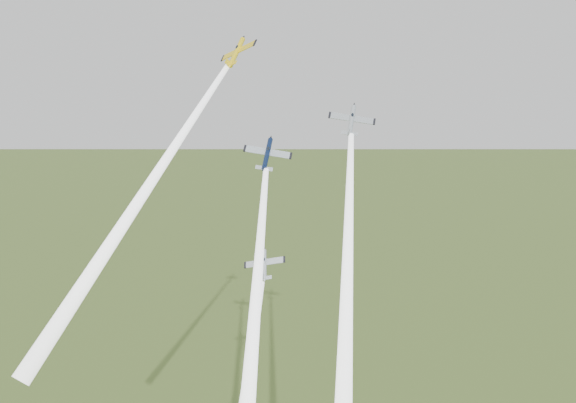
{
  "coord_description": "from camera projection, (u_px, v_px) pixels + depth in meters",
  "views": [
    {
      "loc": [
        33.65,
        -118.09,
        114.1
      ],
      "look_at": [
        0.0,
        -6.0,
        92.0
      ],
      "focal_mm": 45.0,
      "sensor_mm": 36.0,
      "label": 1
    }
  ],
  "objects": [
    {
      "name": "smoke_trail_silver_right",
      "position": [
        347.0,
        287.0,
        108.22
      ],
      "size": [
        10.68,
        41.71,
        43.86
      ],
      "primitive_type": null,
      "rotation": [
        -0.76,
        0.0,
        0.19
      ],
      "color": "white"
    },
    {
      "name": "smoke_trail_navy",
      "position": [
        254.0,
        328.0,
        105.7
      ],
      "size": [
        11.91,
        41.08,
        43.39
      ],
      "primitive_type": null,
      "rotation": [
        -0.76,
        0.0,
        0.22
      ],
      "color": "white"
    },
    {
      "name": "smoke_trail_yellow",
      "position": [
        134.0,
        208.0,
        113.37
      ],
      "size": [
        20.66,
        41.07,
        45.84
      ],
      "primitive_type": null,
      "rotation": [
        -0.76,
        0.0,
        -0.43
      ],
      "color": "white"
    },
    {
      "name": "plane_silver_low",
      "position": [
        264.0,
        265.0,
        116.83
      ],
      "size": [
        8.35,
        6.27,
        6.96
      ],
      "primitive_type": null,
      "rotation": [
        0.81,
        -0.19,
        0.13
      ],
      "color": "#AAB1B8"
    },
    {
      "name": "plane_navy",
      "position": [
        267.0,
        154.0,
        122.92
      ],
      "size": [
        8.78,
        8.52,
        8.14
      ],
      "primitive_type": null,
      "rotation": [
        0.81,
        0.15,
        0.22
      ],
      "color": "#0C1937"
    },
    {
      "name": "plane_silver_right",
      "position": [
        352.0,
        120.0,
        125.56
      ],
      "size": [
        8.58,
        8.15,
        7.92
      ],
      "primitive_type": null,
      "rotation": [
        0.81,
        0.14,
        0.19
      ],
      "color": "#A5ADB3"
    },
    {
      "name": "plane_yellow",
      "position": [
        237.0,
        52.0,
        125.97
      ],
      "size": [
        9.04,
        10.51,
        9.59
      ],
      "primitive_type": null,
      "rotation": [
        0.81,
        -0.31,
        -0.43
      ],
      "color": "yellow"
    }
  ]
}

